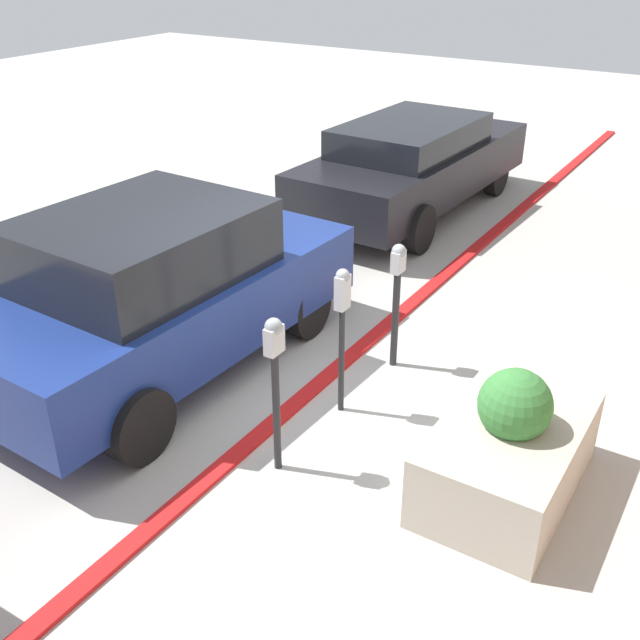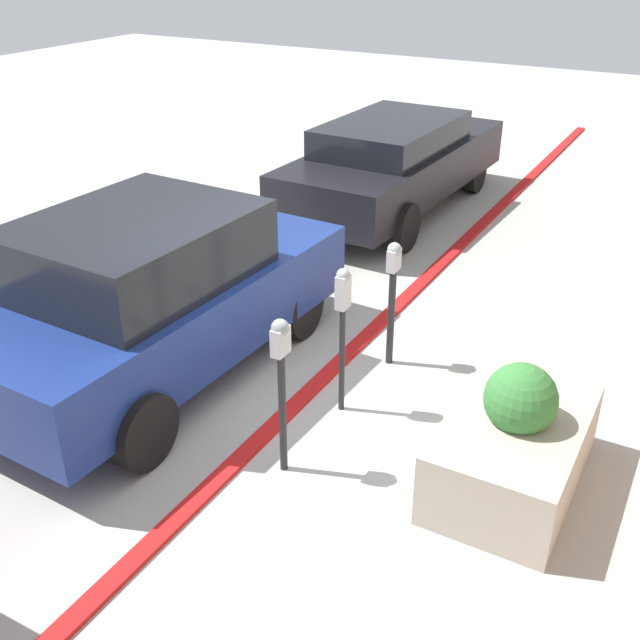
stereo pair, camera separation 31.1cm
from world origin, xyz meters
name	(u,v)px [view 1 (the left image)]	position (x,y,z in m)	size (l,w,h in m)	color
ground_plane	(311,400)	(0.00, 0.00, 0.00)	(40.00, 40.00, 0.00)	#ADAAA3
curb_strip	(304,396)	(0.00, 0.08, 0.02)	(24.50, 0.16, 0.04)	red
parking_meter_nearest	(275,367)	(-0.99, -0.30, 0.98)	(0.17, 0.14, 1.41)	#232326
parking_meter_second	(342,313)	(0.02, -0.31, 1.02)	(0.15, 0.12, 1.44)	#232326
parking_meter_middle	(397,287)	(1.01, -0.36, 0.88)	(0.17, 0.14, 1.34)	#232326
planter_box	(508,450)	(-0.24, -2.00, 0.39)	(1.67, 1.01, 1.10)	#B2A899
parked_car_middle	(156,289)	(-0.26, 1.64, 0.86)	(4.20, 2.09, 1.69)	navy
parked_car_rear	(413,163)	(5.32, 1.55, 0.79)	(4.84, 1.92, 1.45)	black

